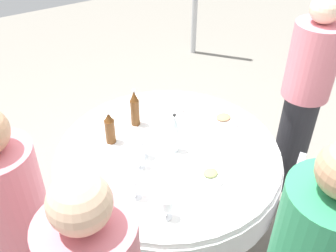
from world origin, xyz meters
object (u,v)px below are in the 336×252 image
at_px(bottle_brown_inner, 135,109).
at_px(wine_glass_front, 136,186).
at_px(bottle_clear_south, 174,134).
at_px(person_front, 303,99).
at_px(wine_glass_near, 167,205).
at_px(wine_glass_east, 139,156).
at_px(plate_rear, 98,186).
at_px(dining_table, 168,166).
at_px(plate_right, 210,175).
at_px(chair_mid, 302,220).
at_px(plate_left, 223,119).
at_px(wine_glass_mid, 143,144).
at_px(bottle_brown_outer, 110,128).
at_px(plate_west, 171,107).
at_px(person_south, 20,233).

xyz_separation_m(bottle_brown_inner, wine_glass_front, (0.32, 0.63, -0.04)).
xyz_separation_m(bottle_clear_south, person_front, (-1.05, 0.12, -0.02)).
distance_m(bottle_brown_inner, wine_glass_near, 0.88).
relative_size(bottle_clear_south, wine_glass_near, 2.09).
distance_m(wine_glass_east, person_front, 1.32).
bearing_deg(plate_rear, dining_table, -171.93).
relative_size(plate_right, chair_mid, 0.23).
relative_size(bottle_clear_south, person_front, 0.18).
xyz_separation_m(plate_left, chair_mid, (0.02, 0.85, -0.23)).
height_order(bottle_clear_south, wine_glass_front, bottle_clear_south).
bearing_deg(plate_left, wine_glass_mid, 4.43).
distance_m(plate_left, person_front, 0.61).
relative_size(plate_right, plate_rear, 0.90).
distance_m(bottle_clear_south, wine_glass_east, 0.28).
height_order(bottle_brown_outer, plate_rear, bottle_brown_outer).
height_order(dining_table, plate_right, plate_right).
bearing_deg(bottle_brown_outer, plate_west, -166.59).
bearing_deg(plate_left, plate_rear, 8.35).
bearing_deg(wine_glass_near, plate_left, -145.67).
height_order(bottle_brown_inner, plate_west, bottle_brown_inner).
bearing_deg(wine_glass_mid, plate_left, -175.57).
height_order(wine_glass_front, wine_glass_mid, wine_glass_front).
distance_m(plate_west, person_south, 1.44).
bearing_deg(plate_rear, plate_west, -148.94).
bearing_deg(dining_table, plate_rear, 8.07).
xyz_separation_m(wine_glass_mid, person_south, (0.84, 0.26, -0.03)).
bearing_deg(wine_glass_east, plate_rear, 4.31).
xyz_separation_m(bottle_brown_inner, person_front, (-1.13, 0.51, -0.01)).
xyz_separation_m(dining_table, wine_glass_east, (0.24, 0.05, 0.24)).
bearing_deg(bottle_brown_inner, wine_glass_near, 73.67).
bearing_deg(plate_left, person_front, 158.71).
bearing_deg(bottle_clear_south, bottle_brown_outer, -43.12).
distance_m(dining_table, plate_left, 0.55).
height_order(wine_glass_mid, wine_glass_east, wine_glass_mid).
bearing_deg(bottle_clear_south, wine_glass_front, 30.79).
height_order(dining_table, bottle_brown_inner, bottle_brown_inner).
height_order(bottle_clear_south, wine_glass_near, bottle_clear_south).
distance_m(plate_west, plate_rear, 0.94).
distance_m(wine_glass_mid, person_front, 1.26).
bearing_deg(wine_glass_mid, bottle_clear_south, 166.65).
bearing_deg(chair_mid, bottle_brown_outer, -86.10).
bearing_deg(plate_left, bottle_brown_inner, -26.92).
height_order(plate_rear, chair_mid, chair_mid).
bearing_deg(plate_left, bottle_brown_outer, -13.73).
relative_size(bottle_brown_inner, plate_right, 1.42).
bearing_deg(bottle_brown_inner, person_front, 155.81).
height_order(bottle_brown_outer, person_south, person_south).
bearing_deg(chair_mid, dining_table, -90.00).
distance_m(plate_rear, person_front, 1.62).
height_order(bottle_brown_inner, wine_glass_mid, bottle_brown_inner).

